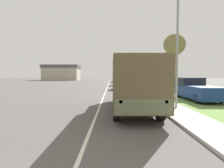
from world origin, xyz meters
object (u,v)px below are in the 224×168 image
at_px(car_nearest_ahead, 121,84).
at_px(lamp_post, 175,27).
at_px(military_truck, 133,83).
at_px(car_third_ahead, 116,80).
at_px(car_second_ahead, 118,82).
at_px(car_fourth_ahead, 116,79).
at_px(pickup_truck, 196,89).

height_order(car_nearest_ahead, lamp_post, lamp_post).
bearing_deg(military_truck, car_third_ahead, 90.05).
distance_m(military_truck, car_third_ahead, 39.81).
height_order(car_second_ahead, car_fourth_ahead, car_fourth_ahead).
height_order(car_third_ahead, pickup_truck, pickup_truck).
xyz_separation_m(car_third_ahead, car_fourth_ahead, (0.15, 10.61, 0.02)).
distance_m(car_nearest_ahead, car_second_ahead, 9.26).
xyz_separation_m(car_nearest_ahead, lamp_post, (2.45, -14.88, 4.20)).
bearing_deg(car_nearest_ahead, car_third_ahead, 90.27).
relative_size(car_fourth_ahead, lamp_post, 0.49).
bearing_deg(lamp_post, car_third_ahead, 93.72).
distance_m(car_third_ahead, pickup_truck, 35.79).
distance_m(car_fourth_ahead, pickup_truck, 46.27).
bearing_deg(car_second_ahead, military_truck, -89.71).
relative_size(car_nearest_ahead, lamp_post, 0.54).
distance_m(car_second_ahead, car_fourth_ahead, 25.97).
distance_m(military_truck, pickup_truck, 7.48).
bearing_deg(car_fourth_ahead, car_nearest_ahead, -90.05).
bearing_deg(car_fourth_ahead, car_third_ahead, -90.80).
bearing_deg(car_nearest_ahead, car_fourth_ahead, 89.95).
bearing_deg(pickup_truck, military_truck, -142.69).
relative_size(car_second_ahead, car_third_ahead, 1.02).
xyz_separation_m(car_nearest_ahead, pickup_truck, (5.84, -10.68, 0.13)).
relative_size(car_third_ahead, lamp_post, 0.48).
bearing_deg(lamp_post, pickup_truck, 51.09).
relative_size(car_nearest_ahead, car_fourth_ahead, 1.10).
relative_size(military_truck, car_third_ahead, 1.96).
xyz_separation_m(car_nearest_ahead, car_third_ahead, (-0.11, 24.61, -0.04)).
height_order(car_nearest_ahead, car_second_ahead, car_nearest_ahead).
height_order(military_truck, car_nearest_ahead, military_truck).
xyz_separation_m(car_fourth_ahead, lamp_post, (2.42, -50.10, 4.22)).
xyz_separation_m(car_second_ahead, car_third_ahead, (0.08, 15.35, -0.02)).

